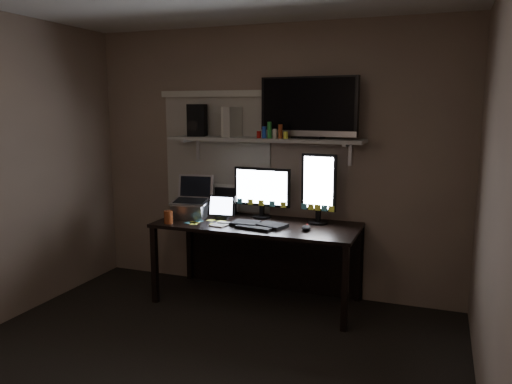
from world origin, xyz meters
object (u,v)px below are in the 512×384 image
at_px(monitor_landscape, 262,192).
at_px(laptop, 190,197).
at_px(speaker, 197,120).
at_px(game_console, 232,122).
at_px(cup, 168,217).
at_px(desk, 262,239).
at_px(keyboard, 258,224).
at_px(tv, 308,108).
at_px(tablet, 222,207).
at_px(mouse, 306,228).
at_px(monitor_portrait, 319,188).

bearing_deg(monitor_landscape, laptop, -157.30).
distance_m(laptop, speaker, 0.74).
bearing_deg(game_console, cup, -116.42).
bearing_deg(desk, keyboard, -77.30).
bearing_deg(desk, game_console, 163.02).
xyz_separation_m(keyboard, cup, (-0.79, -0.18, 0.04)).
xyz_separation_m(cup, tv, (1.13, 0.52, 0.96)).
bearing_deg(monitor_landscape, desk, -68.88).
xyz_separation_m(keyboard, tablet, (-0.41, 0.14, 0.10)).
xyz_separation_m(cup, speaker, (0.05, 0.50, 0.84)).
height_order(laptop, game_console, game_console).
distance_m(desk, tv, 1.26).
bearing_deg(speaker, mouse, -31.94).
distance_m(desk, speaker, 1.28).
bearing_deg(keyboard, tv, 53.76).
relative_size(tv, speaker, 2.97).
xyz_separation_m(keyboard, speaker, (-0.74, 0.32, 0.89)).
height_order(keyboard, laptop, laptop).
xyz_separation_m(tablet, speaker, (-0.33, 0.18, 0.79)).
distance_m(tablet, tv, 1.19).
relative_size(desk, tv, 2.02).
xyz_separation_m(laptop, cup, (-0.07, -0.28, -0.14)).
bearing_deg(monitor_landscape, tv, 5.06).
xyz_separation_m(desk, mouse, (0.48, -0.22, 0.20)).
bearing_deg(monitor_portrait, tablet, -164.94).
bearing_deg(keyboard, cup, -158.08).
height_order(monitor_portrait, game_console, game_console).
bearing_deg(laptop, monitor_landscape, 11.93).
bearing_deg(cup, monitor_portrait, 20.44).
xyz_separation_m(mouse, game_console, (-0.81, 0.32, 0.87)).
relative_size(keyboard, tv, 0.55).
relative_size(tv, game_console, 3.22).
height_order(keyboard, cup, cup).
relative_size(mouse, tablet, 0.45).
relative_size(keyboard, game_console, 1.77).
xyz_separation_m(monitor_landscape, tablet, (-0.33, -0.18, -0.13)).
bearing_deg(speaker, cup, -112.10).
xyz_separation_m(mouse, speaker, (-1.17, 0.32, 0.88)).
relative_size(keyboard, speaker, 1.63).
relative_size(tablet, laptop, 0.67).
bearing_deg(game_console, monitor_portrait, 10.45).
bearing_deg(speaker, tv, -15.21).
height_order(monitor_landscape, laptop, monitor_landscape).
bearing_deg(monitor_landscape, monitor_portrait, -1.52).
xyz_separation_m(mouse, tablet, (-0.84, 0.15, 0.09)).
height_order(mouse, cup, cup).
height_order(monitor_landscape, speaker, speaker).
relative_size(desk, tablet, 7.02).
relative_size(mouse, cup, 1.02).
relative_size(desk, cup, 15.78).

